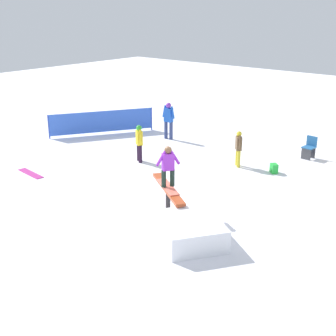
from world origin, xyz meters
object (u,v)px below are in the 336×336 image
(backpack_on_snow, at_px, (274,168))
(bystander_brown, at_px, (238,147))
(main_rider_on_rail, at_px, (168,168))
(loose_snowboard_magenta, at_px, (31,173))
(bystander_yellow, at_px, (139,141))
(folding_chair, at_px, (309,148))
(bystander_blue, at_px, (168,119))
(rail_feature, at_px, (168,191))

(backpack_on_snow, bearing_deg, bystander_brown, -130.09)
(bystander_brown, bearing_deg, main_rider_on_rail, -38.03)
(main_rider_on_rail, height_order, bystander_brown, main_rider_on_rail)
(loose_snowboard_magenta, distance_m, backpack_on_snow, 8.80)
(bystander_yellow, xyz_separation_m, loose_snowboard_magenta, (2.04, 3.56, -0.80))
(main_rider_on_rail, relative_size, folding_chair, 1.48)
(bystander_brown, distance_m, backpack_on_snow, 1.54)
(main_rider_on_rail, distance_m, bystander_brown, 4.77)
(main_rider_on_rail, distance_m, bystander_blue, 7.72)
(loose_snowboard_magenta, bearing_deg, main_rider_on_rail, -166.30)
(bystander_blue, xyz_separation_m, loose_snowboard_magenta, (0.82, 6.74, -0.92))
(bystander_blue, distance_m, backpack_on_snow, 5.95)
(loose_snowboard_magenta, bearing_deg, folding_chair, -124.59)
(rail_feature, bearing_deg, backpack_on_snow, -66.20)
(rail_feature, xyz_separation_m, loose_snowboard_magenta, (5.79, 0.84, -0.60))
(bystander_yellow, relative_size, folding_chair, 1.65)
(rail_feature, relative_size, bystander_brown, 1.67)
(bystander_blue, relative_size, folding_chair, 1.88)
(bystander_blue, height_order, bystander_yellow, bystander_blue)
(bystander_blue, distance_m, bystander_brown, 4.58)
(rail_feature, distance_m, main_rider_on_rail, 0.72)
(bystander_yellow, distance_m, loose_snowboard_magenta, 4.18)
(rail_feature, distance_m, bystander_blue, 7.72)
(backpack_on_snow, bearing_deg, loose_snowboard_magenta, -97.99)
(rail_feature, xyz_separation_m, bystander_yellow, (3.75, -2.72, 0.20))
(rail_feature, xyz_separation_m, main_rider_on_rail, (0.00, 0.00, 0.72))
(bystander_brown, height_order, backpack_on_snow, bystander_brown)
(bystander_yellow, xyz_separation_m, bystander_brown, (-3.20, -1.99, -0.05))
(bystander_brown, bearing_deg, loose_snowboard_magenta, -88.05)
(bystander_blue, xyz_separation_m, backpack_on_snow, (-5.82, 0.97, -0.76))
(bystander_blue, bearing_deg, bystander_yellow, -71.35)
(folding_chair, bearing_deg, loose_snowboard_magenta, -125.82)
(bystander_brown, bearing_deg, bystander_yellow, -102.79)
(bystander_blue, height_order, loose_snowboard_magenta, bystander_blue)
(bystander_blue, bearing_deg, main_rider_on_rail, -52.20)
(main_rider_on_rail, height_order, bystander_yellow, main_rider_on_rail)
(rail_feature, relative_size, bystander_yellow, 1.57)
(bystander_yellow, xyz_separation_m, folding_chair, (-4.84, -4.63, -0.40))
(main_rider_on_rail, xyz_separation_m, folding_chair, (-1.08, -7.35, -0.91))
(backpack_on_snow, bearing_deg, bystander_yellow, -113.30)
(rail_feature, relative_size, folding_chair, 2.58)
(bystander_brown, relative_size, folding_chair, 1.55)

